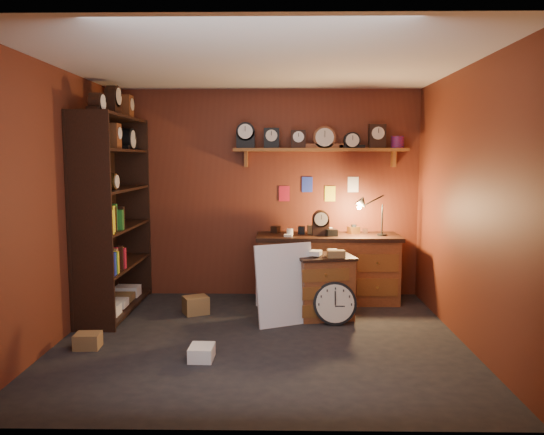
% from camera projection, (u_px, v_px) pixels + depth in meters
% --- Properties ---
extents(floor, '(4.00, 4.00, 0.00)m').
position_uv_depth(floor, '(261.00, 339.00, 5.33)').
color(floor, black).
rests_on(floor, ground).
extents(room_shell, '(4.02, 3.62, 2.71)m').
position_uv_depth(room_shell, '(265.00, 167.00, 5.24)').
color(room_shell, maroon).
rests_on(room_shell, ground).
extents(shelving_unit, '(0.47, 1.60, 2.58)m').
position_uv_depth(shelving_unit, '(111.00, 206.00, 6.19)').
color(shelving_unit, black).
rests_on(shelving_unit, ground).
extents(workbench, '(1.80, 0.66, 1.36)m').
position_uv_depth(workbench, '(328.00, 264.00, 6.73)').
color(workbench, brown).
rests_on(workbench, ground).
extents(low_cabinet, '(0.72, 0.64, 0.81)m').
position_uv_depth(low_cabinet, '(324.00, 283.00, 6.05)').
color(low_cabinet, brown).
rests_on(low_cabinet, ground).
extents(big_round_clock, '(0.47, 0.16, 0.47)m').
position_uv_depth(big_round_clock, '(335.00, 303.00, 5.79)').
color(big_round_clock, black).
rests_on(big_round_clock, ground).
extents(white_panel, '(0.70, 0.45, 0.90)m').
position_uv_depth(white_panel, '(286.00, 323.00, 5.84)').
color(white_panel, silver).
rests_on(white_panel, ground).
extents(mini_fridge, '(0.56, 0.57, 0.50)m').
position_uv_depth(mini_fridge, '(278.00, 283.00, 6.68)').
color(mini_fridge, silver).
rests_on(mini_fridge, ground).
extents(floor_box_a, '(0.25, 0.21, 0.14)m').
position_uv_depth(floor_box_a, '(88.00, 341.00, 5.07)').
color(floor_box_a, olive).
rests_on(floor_box_a, ground).
extents(floor_box_b, '(0.22, 0.26, 0.13)m').
position_uv_depth(floor_box_b, '(202.00, 353.00, 4.78)').
color(floor_box_b, white).
rests_on(floor_box_b, ground).
extents(floor_box_c, '(0.34, 0.32, 0.21)m').
position_uv_depth(floor_box_c, '(196.00, 305.00, 6.20)').
color(floor_box_c, olive).
rests_on(floor_box_c, ground).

